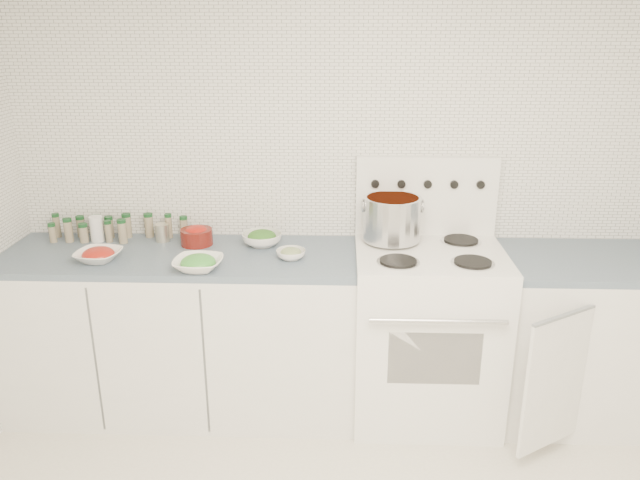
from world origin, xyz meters
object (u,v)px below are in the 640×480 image
at_px(stove, 426,327).
at_px(bowl_snowpea, 198,263).
at_px(stock_pot, 392,217).
at_px(bowl_tomato, 98,255).

height_order(stove, bowl_snowpea, stove).
relative_size(stove, stock_pot, 4.22).
bearing_deg(bowl_snowpea, stove, 10.63).
height_order(stock_pot, bowl_snowpea, stock_pot).
relative_size(stock_pot, bowl_snowpea, 1.29).
bearing_deg(stove, stock_pot, 145.13).
distance_m(stove, stock_pot, 0.62).
bearing_deg(stove, bowl_snowpea, -169.37).
bearing_deg(stock_pot, stove, -34.87).
relative_size(bowl_tomato, bowl_snowpea, 1.00).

